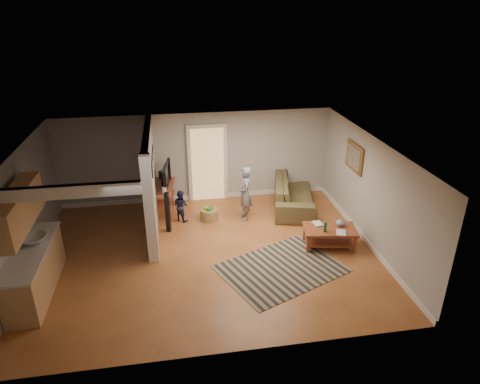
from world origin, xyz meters
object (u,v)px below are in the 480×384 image
object	(u,v)px
coffee_table	(330,232)
toy_basket	(209,214)
speaker_left	(168,212)
toddler	(182,220)
tv_console	(164,189)
sofa	(293,204)
child	(245,218)
speaker_right	(162,189)

from	to	relation	value
coffee_table	toy_basket	distance (m)	3.17
coffee_table	speaker_left	bearing A→B (deg)	160.42
toddler	toy_basket	bearing A→B (deg)	-145.97
tv_console	toy_basket	xyz separation A→B (m)	(1.12, -0.43, -0.59)
sofa	child	size ratio (longest dim) A/B	1.83
tv_console	toddler	world-z (taller)	tv_console
coffee_table	child	distance (m)	2.41
speaker_left	toy_basket	bearing A→B (deg)	39.89
sofa	child	bearing A→B (deg)	126.58
tv_console	speaker_left	bearing A→B (deg)	-77.97
coffee_table	tv_console	world-z (taller)	tv_console
sofa	speaker_left	world-z (taller)	speaker_left
sofa	child	world-z (taller)	child
coffee_table	speaker_right	xyz separation A→B (m)	(-3.82, 2.81, 0.15)
sofa	tv_console	bearing A→B (deg)	105.50
coffee_table	speaker_right	distance (m)	4.74
sofa	coffee_table	size ratio (longest dim) A/B	2.02
coffee_table	toy_basket	xyz separation A→B (m)	(-2.63, 1.75, -0.19)
tv_console	speaker_right	xyz separation A→B (m)	(-0.06, 0.62, -0.25)
coffee_table	speaker_right	world-z (taller)	speaker_right
speaker_left	toy_basket	world-z (taller)	speaker_left
sofa	coffee_table	world-z (taller)	coffee_table
tv_console	child	bearing A→B (deg)	-6.72
toy_basket	child	bearing A→B (deg)	-4.59
speaker_right	toy_basket	bearing A→B (deg)	-61.51
coffee_table	toddler	distance (m)	3.84
tv_console	child	world-z (taller)	tv_console
sofa	toddler	world-z (taller)	toddler
child	toddler	world-z (taller)	child
speaker_left	toddler	world-z (taller)	speaker_left
speaker_right	child	world-z (taller)	speaker_right
speaker_left	speaker_right	bearing A→B (deg)	112.26
toddler	speaker_right	bearing A→B (deg)	-21.81
tv_console	child	size ratio (longest dim) A/B	0.96
speaker_right	child	distance (m)	2.46
sofa	toy_basket	size ratio (longest dim) A/B	5.66
coffee_table	toy_basket	bearing A→B (deg)	146.32
speaker_left	speaker_right	world-z (taller)	speaker_left
speaker_right	toy_basket	distance (m)	1.63
sofa	speaker_right	distance (m)	3.67
speaker_right	child	size ratio (longest dim) A/B	0.72
speaker_left	child	distance (m)	2.08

